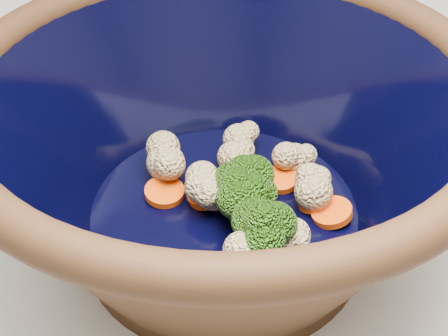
% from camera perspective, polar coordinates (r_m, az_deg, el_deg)
% --- Properties ---
extents(mixing_bowl, '(0.47, 0.47, 0.17)m').
position_cam_1_polar(mixing_bowl, '(0.47, 0.00, 1.56)').
color(mixing_bowl, black).
rests_on(mixing_bowl, counter).
extents(vegetable_pile, '(0.15, 0.17, 0.06)m').
position_cam_1_polar(vegetable_pile, '(0.49, 2.12, -2.09)').
color(vegetable_pile, '#608442').
rests_on(vegetable_pile, mixing_bowl).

